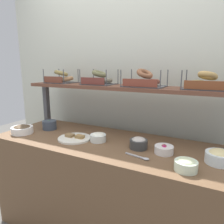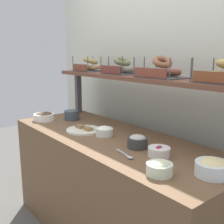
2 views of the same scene
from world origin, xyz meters
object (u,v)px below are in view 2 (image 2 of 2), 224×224
object	(u,v)px
bowl_cream_cheese	(104,131)
bowl_chocolate_spread	(44,116)
bowl_veggie_mix	(72,115)
bagel_basket_cinnamon_raisin	(162,71)
bowl_egg_salad	(212,167)
bagel_basket_everything	(90,66)
serving_plate_white	(84,130)
bowl_potato_salad	(159,168)
bagel_basket_poppy	(122,68)
bowl_tuna_salad	(137,141)
bowl_beet_salad	(159,151)
serving_spoon_near_plate	(127,155)

from	to	relation	value
bowl_cream_cheese	bowl_chocolate_spread	distance (m)	0.73
bowl_veggie_mix	bagel_basket_cinnamon_raisin	bearing A→B (deg)	14.46
bowl_cream_cheese	bowl_chocolate_spread	size ratio (longest dim) A/B	0.68
bowl_egg_salad	bagel_basket_cinnamon_raisin	distance (m)	0.80
bagel_basket_everything	bowl_cream_cheese	bearing A→B (deg)	-25.98
bagel_basket_cinnamon_raisin	serving_plate_white	bearing A→B (deg)	-144.02
bowl_potato_salad	bagel_basket_poppy	world-z (taller)	bagel_basket_poppy
bowl_tuna_salad	bagel_basket_cinnamon_raisin	bearing A→B (deg)	103.86
bowl_beet_salad	bagel_basket_cinnamon_raisin	distance (m)	0.60
bagel_basket_poppy	bagel_basket_cinnamon_raisin	world-z (taller)	bagel_basket_cinnamon_raisin
bowl_veggie_mix	bowl_tuna_salad	bearing A→B (deg)	-3.83
bowl_potato_salad	serving_plate_white	xyz separation A→B (m)	(-0.91, 0.14, -0.03)
bowl_beet_salad	bowl_egg_salad	bearing A→B (deg)	1.13
bowl_beet_salad	bagel_basket_poppy	xyz separation A→B (m)	(-0.71, 0.31, 0.45)
bowl_veggie_mix	bagel_basket_poppy	distance (m)	0.65
serving_spoon_near_plate	bowl_beet_salad	bearing A→B (deg)	52.79
bagel_basket_everything	bagel_basket_cinnamon_raisin	bearing A→B (deg)	-0.48
bagel_basket_everything	bagel_basket_poppy	world-z (taller)	same
bowl_egg_salad	serving_plate_white	bearing A→B (deg)	-176.84
serving_spoon_near_plate	bagel_basket_everything	xyz separation A→B (m)	(-1.04, 0.45, 0.47)
serving_spoon_near_plate	bowl_tuna_salad	bearing A→B (deg)	115.24
bowl_veggie_mix	bowl_tuna_salad	size ratio (longest dim) A/B	1.00
bowl_tuna_salad	bagel_basket_cinnamon_raisin	distance (m)	0.53
bagel_basket_poppy	serving_spoon_near_plate	bearing A→B (deg)	-37.98
bowl_potato_salad	bagel_basket_cinnamon_raisin	distance (m)	0.79
bowl_tuna_salad	serving_plate_white	world-z (taller)	bowl_tuna_salad
bowl_egg_salad	bagel_basket_poppy	size ratio (longest dim) A/B	0.59
bowl_veggie_mix	serving_plate_white	xyz separation A→B (m)	(0.39, -0.12, -0.03)
serving_spoon_near_plate	bagel_basket_cinnamon_raisin	size ratio (longest dim) A/B	0.54
bowl_chocolate_spread	serving_spoon_near_plate	world-z (taller)	bowl_chocolate_spread
bowl_beet_salad	bowl_egg_salad	distance (m)	0.35
bowl_egg_salad	bagel_basket_cinnamon_raisin	bearing A→B (deg)	154.84
bowl_cream_cheese	bagel_basket_cinnamon_raisin	xyz separation A→B (m)	(0.28, 0.29, 0.44)
bowl_tuna_salad	bowl_veggie_mix	bearing A→B (deg)	176.17
bagel_basket_everything	bowl_chocolate_spread	bearing A→B (deg)	-103.11
bowl_potato_salad	bowl_cream_cheese	xyz separation A→B (m)	(-0.71, 0.19, -0.00)
bowl_tuna_salad	serving_spoon_near_plate	world-z (taller)	bowl_tuna_salad
bowl_beet_salad	bagel_basket_everything	xyz separation A→B (m)	(-1.15, 0.30, 0.45)
bowl_chocolate_spread	bowl_egg_salad	distance (m)	1.61
bowl_potato_salad	bagel_basket_poppy	distance (m)	1.10
bowl_beet_salad	bowl_tuna_salad	bearing A→B (deg)	178.27
bowl_potato_salad	bagel_basket_poppy	bearing A→B (deg)	150.52
bowl_potato_salad	bagel_basket_cinnamon_raisin	world-z (taller)	bagel_basket_cinnamon_raisin
bowl_veggie_mix	bowl_tuna_salad	world-z (taller)	same
bagel_basket_cinnamon_raisin	bowl_egg_salad	bearing A→B (deg)	-25.16
bowl_chocolate_spread	bowl_potato_salad	bearing A→B (deg)	-1.90
bowl_chocolate_spread	bagel_basket_poppy	world-z (taller)	bagel_basket_poppy
bowl_potato_salad	bagel_basket_cinnamon_raisin	size ratio (longest dim) A/B	0.40
bagel_basket_everything	bagel_basket_cinnamon_raisin	size ratio (longest dim) A/B	0.83
bowl_potato_salad	bowl_egg_salad	size ratio (longest dim) A/B	0.78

